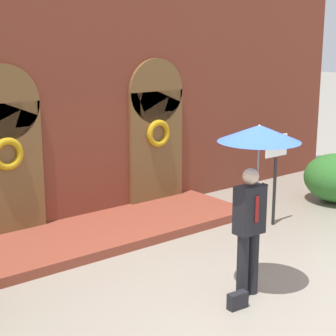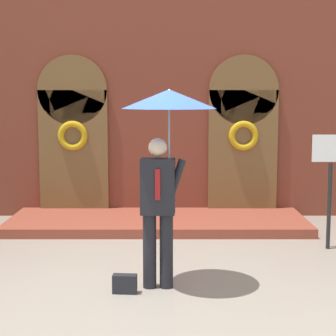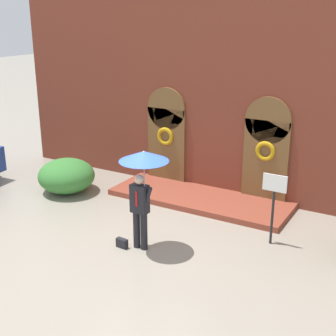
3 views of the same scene
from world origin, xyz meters
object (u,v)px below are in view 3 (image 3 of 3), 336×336
object	(u,v)px
person_with_umbrella	(143,171)
handbag	(122,243)
sign_post	(274,198)
shrub_left	(67,176)

from	to	relation	value
person_with_umbrella	handbag	bearing A→B (deg)	-157.52
handbag	sign_post	size ratio (longest dim) A/B	0.16
person_with_umbrella	sign_post	world-z (taller)	person_with_umbrella
handbag	shrub_left	xyz separation A→B (m)	(-3.50, 2.07, 0.40)
shrub_left	handbag	bearing A→B (deg)	-30.60
person_with_umbrella	shrub_left	size ratio (longest dim) A/B	1.39
sign_post	shrub_left	bearing A→B (deg)	178.77
handbag	person_with_umbrella	bearing A→B (deg)	27.11
handbag	sign_post	xyz separation A→B (m)	(2.92, 1.93, 1.05)
handbag	sign_post	world-z (taller)	sign_post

